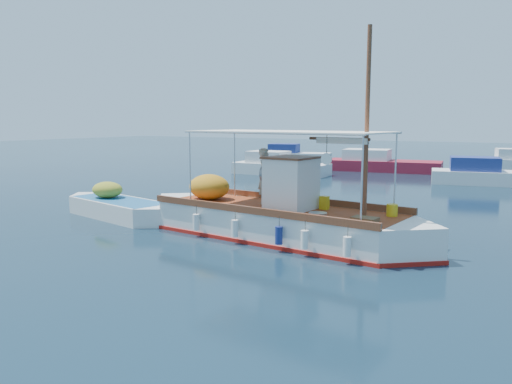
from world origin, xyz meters
The scene contains 7 objects.
ground centered at (0.00, 0.00, 0.00)m, with size 160.00×160.00×0.00m, color black.
fishing_caique centered at (0.32, -0.18, 0.57)m, with size 10.57×3.71×6.48m.
dinghy centered at (-6.54, -0.30, 0.32)m, with size 6.07×2.62×1.51m.
bg_boat_nw centered at (-8.49, 16.65, 0.49)m, with size 6.71×2.62×1.80m.
bg_boat_n centered at (-3.08, 22.62, 0.49)m, with size 8.50×3.80×1.80m.
bg_boat_ne centered at (4.79, 17.85, 0.49)m, with size 7.02×3.48×1.80m.
bg_boat_far_w centered at (-12.78, 27.49, 0.49)m, with size 6.93×3.78×1.80m.
Camera 1 is at (7.73, -14.01, 3.69)m, focal length 35.00 mm.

